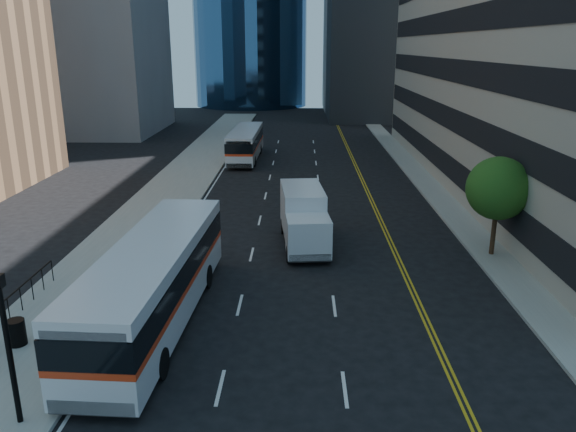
% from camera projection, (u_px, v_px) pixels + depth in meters
% --- Properties ---
extents(ground, '(160.00, 160.00, 0.00)m').
position_uv_depth(ground, '(324.00, 329.00, 21.77)').
color(ground, black).
rests_on(ground, ground).
extents(sidewalk_west, '(5.00, 90.00, 0.15)m').
position_uv_depth(sidewalk_west, '(184.00, 179.00, 45.88)').
color(sidewalk_west, gray).
rests_on(sidewalk_west, ground).
extents(sidewalk_east, '(2.00, 90.00, 0.15)m').
position_uv_depth(sidewalk_east, '(423.00, 180.00, 45.46)').
color(sidewalk_east, gray).
rests_on(sidewalk_east, ground).
extents(street_tree, '(3.20, 3.20, 5.10)m').
position_uv_depth(street_tree, '(498.00, 189.00, 28.16)').
color(street_tree, '#332114').
rests_on(street_tree, sidewalk_east).
extents(lamp_post, '(0.28, 0.28, 4.56)m').
position_uv_depth(lamp_post, '(8.00, 342.00, 15.43)').
color(lamp_post, black).
rests_on(lamp_post, sidewalk_west).
extents(bus_front, '(3.41, 12.95, 3.31)m').
position_uv_depth(bus_front, '(155.00, 280.00, 21.76)').
color(bus_front, silver).
rests_on(bus_front, ground).
extents(bus_rear, '(2.60, 11.23, 2.89)m').
position_uv_depth(bus_rear, '(246.00, 143.00, 53.66)').
color(bus_rear, silver).
rests_on(bus_rear, ground).
extents(box_truck, '(2.77, 6.56, 3.05)m').
position_uv_depth(box_truck, '(304.00, 217.00, 30.38)').
color(box_truck, silver).
rests_on(box_truck, ground).
extents(trash_can, '(0.69, 0.69, 0.96)m').
position_uv_depth(trash_can, '(17.00, 332.00, 20.20)').
color(trash_can, black).
rests_on(trash_can, sidewalk_west).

